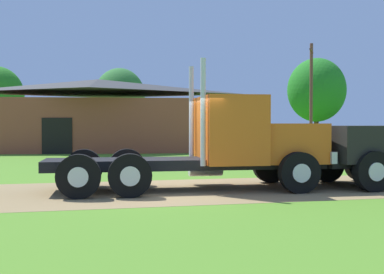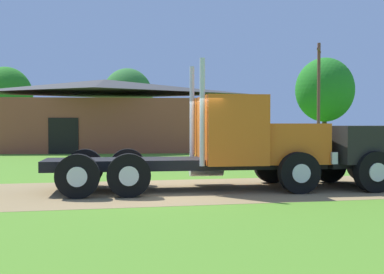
% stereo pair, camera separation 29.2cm
% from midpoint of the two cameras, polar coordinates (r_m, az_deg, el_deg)
% --- Properties ---
extents(ground_plane, '(200.00, 200.00, 0.00)m').
position_cam_midpoint_polar(ground_plane, '(13.38, -2.14, -6.33)').
color(ground_plane, '#548A26').
extents(dirt_track, '(120.00, 5.00, 0.01)m').
position_cam_midpoint_polar(dirt_track, '(13.38, -2.14, -6.32)').
color(dirt_track, '#957A4F').
rests_on(dirt_track, ground_plane).
extents(truck_foreground_white, '(7.89, 3.06, 3.54)m').
position_cam_midpoint_polar(truck_foreground_white, '(13.72, 4.74, -0.94)').
color(truck_foreground_white, black).
rests_on(truck_foreground_white, ground_plane).
extents(shed_building, '(15.55, 10.00, 4.90)m').
position_cam_midpoint_polar(shed_building, '(34.06, -9.94, 2.42)').
color(shed_building, brown).
rests_on(shed_building, ground_plane).
extents(utility_pole_near, '(1.25, 1.96, 8.33)m').
position_cam_midpoint_polar(utility_pole_near, '(40.57, 14.85, 5.16)').
color(utility_pole_near, brown).
rests_on(utility_pole_near, ground_plane).
extents(tree_mid, '(4.94, 4.94, 7.21)m').
position_cam_midpoint_polar(tree_mid, '(49.14, -20.86, 4.55)').
color(tree_mid, '#513823').
rests_on(tree_mid, ground_plane).
extents(tree_right, '(5.25, 5.25, 7.62)m').
position_cam_midpoint_polar(tree_right, '(51.31, -7.42, 4.78)').
color(tree_right, '#513823').
rests_on(tree_right, ground_plane).
extents(tree_far_right, '(5.56, 5.56, 8.15)m').
position_cam_midpoint_polar(tree_far_right, '(48.36, 15.48, 5.35)').
color(tree_far_right, '#513823').
rests_on(tree_far_right, ground_plane).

